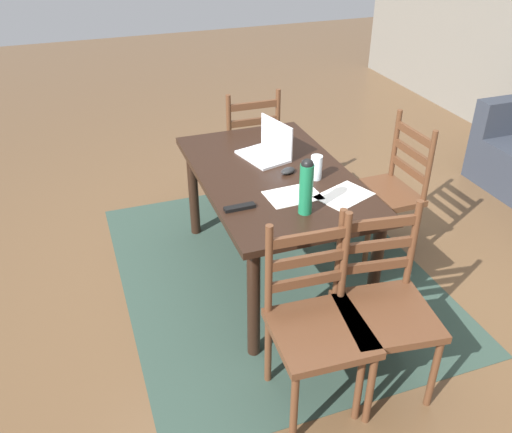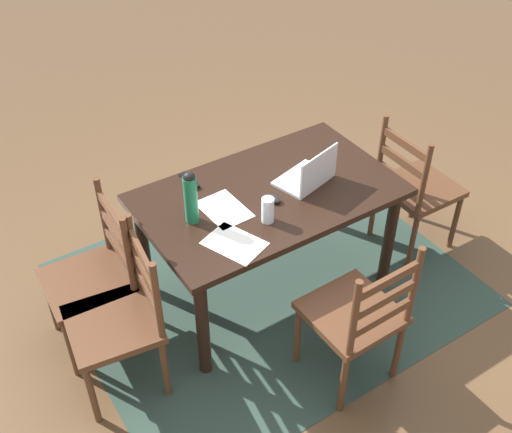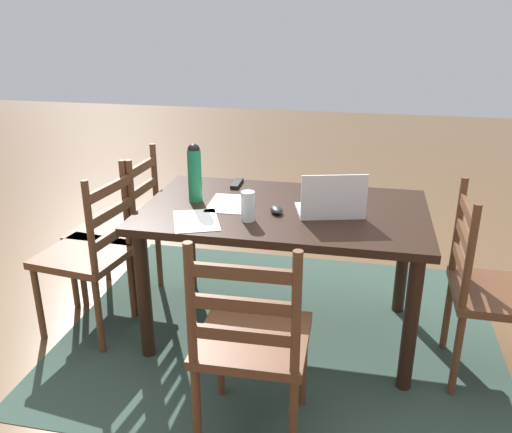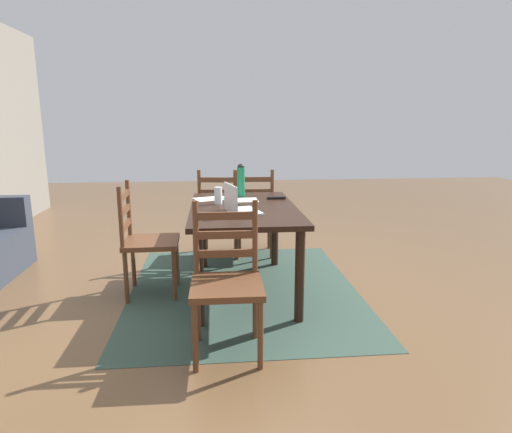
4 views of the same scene
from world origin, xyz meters
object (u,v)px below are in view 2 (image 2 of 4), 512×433
drinking_glass (268,210)px  computer_mouse (273,199)px  tv_remote (189,181)px  dining_table (268,206)px  laptop (310,175)px  chair_right_far (120,320)px  water_bottle (191,196)px  chair_left_far (415,188)px  chair_far_head (357,316)px  chair_right_near (94,278)px

drinking_glass → computer_mouse: bearing=-133.1°
tv_remote → dining_table: bearing=133.9°
dining_table → laptop: 0.29m
chair_right_far → water_bottle: size_ratio=3.05×
chair_right_far → chair_left_far: same height
drinking_glass → dining_table: bearing=-125.0°
laptop → drinking_glass: bearing=21.1°
chair_left_far → tv_remote: size_ratio=5.59×
chair_far_head → chair_right_near: bearing=-44.0°
laptop → computer_mouse: (0.27, 0.02, -0.04)m
chair_right_far → tv_remote: bearing=-143.7°
chair_right_near → chair_far_head: size_ratio=1.00×
dining_table → computer_mouse: size_ratio=14.57×
chair_far_head → chair_right_far: (1.02, -0.63, 0.00)m
drinking_glass → computer_mouse: 0.18m
chair_far_head → drinking_glass: (0.15, -0.60, 0.35)m
dining_table → drinking_glass: (0.14, 0.21, 0.17)m
chair_left_far → dining_table: bearing=-9.8°
chair_left_far → laptop: size_ratio=2.59×
chair_right_far → computer_mouse: size_ratio=9.50×
drinking_glass → computer_mouse: drinking_glass is taller
chair_right_far → drinking_glass: (-0.87, 0.03, 0.35)m
dining_table → chair_left_far: 1.05m
chair_right_near → drinking_glass: chair_right_near is taller
chair_far_head → computer_mouse: size_ratio=9.50×
chair_right_near → chair_right_far: (0.00, 0.35, 0.00)m
dining_table → tv_remote: (0.33, -0.32, 0.11)m
chair_left_far → chair_right_far: bearing=0.2°
dining_table → chair_far_head: chair_far_head is taller
chair_left_far → chair_far_head: bearing=32.0°
chair_far_head → dining_table: bearing=-89.9°
tv_remote → water_bottle: bearing=62.9°
chair_far_head → water_bottle: bearing=-59.7°
tv_remote → chair_far_head: bearing=104.7°
chair_right_near → chair_far_head: bearing=136.0°
laptop → drinking_glass: (0.39, 0.15, 0.01)m
chair_right_near → computer_mouse: chair_right_near is taller
chair_far_head → tv_remote: chair_far_head is taller
chair_left_far → drinking_glass: 1.21m
dining_table → chair_far_head: bearing=90.1°
chair_left_far → laptop: 0.85m
laptop → computer_mouse: laptop is taller
chair_right_near → water_bottle: bearing=163.3°
drinking_glass → tv_remote: 0.57m
chair_left_far → tv_remote: bearing=-20.4°
chair_left_far → laptop: (0.77, -0.12, 0.33)m
water_bottle → computer_mouse: size_ratio=3.11×
computer_mouse → chair_left_far: bearing=151.7°
chair_left_far → laptop: bearing=-8.6°
chair_left_far → water_bottle: (1.50, -0.19, 0.44)m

